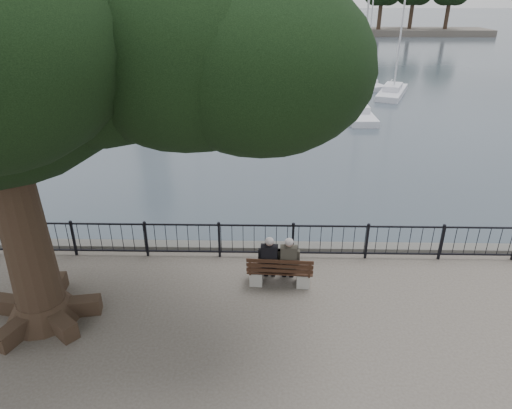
{
  "coord_description": "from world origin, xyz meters",
  "views": [
    {
      "loc": [
        0.22,
        -8.25,
        6.72
      ],
      "look_at": [
        0.0,
        2.5,
        1.6
      ],
      "focal_mm": 32.0,
      "sensor_mm": 36.0,
      "label": 1
    }
  ],
  "objects_px": {
    "tree": "(29,36)",
    "bench": "(280,274)",
    "person_left": "(269,261)",
    "person_right": "(288,262)",
    "lion_monument": "(281,40)"
  },
  "relations": [
    {
      "from": "lion_monument",
      "to": "person_right",
      "type": "bearing_deg",
      "value": -91.38
    },
    {
      "from": "person_left",
      "to": "lion_monument",
      "type": "relative_size",
      "value": 0.16
    },
    {
      "from": "person_left",
      "to": "person_right",
      "type": "relative_size",
      "value": 1.0
    },
    {
      "from": "person_left",
      "to": "lion_monument",
      "type": "distance_m",
      "value": 48.65
    },
    {
      "from": "person_right",
      "to": "tree",
      "type": "xyz_separation_m",
      "value": [
        -4.7,
        -1.3,
        5.34
      ]
    },
    {
      "from": "bench",
      "to": "lion_monument",
      "type": "height_order",
      "value": "lion_monument"
    },
    {
      "from": "bench",
      "to": "person_right",
      "type": "xyz_separation_m",
      "value": [
        0.21,
        0.08,
        0.33
      ]
    },
    {
      "from": "person_left",
      "to": "person_right",
      "type": "bearing_deg",
      "value": -3.29
    },
    {
      "from": "tree",
      "to": "bench",
      "type": "bearing_deg",
      "value": 15.19
    },
    {
      "from": "person_left",
      "to": "person_right",
      "type": "xyz_separation_m",
      "value": [
        0.47,
        -0.03,
        0.0
      ]
    },
    {
      "from": "tree",
      "to": "lion_monument",
      "type": "distance_m",
      "value": 50.52
    },
    {
      "from": "tree",
      "to": "lion_monument",
      "type": "relative_size",
      "value": 1.33
    },
    {
      "from": "person_left",
      "to": "tree",
      "type": "height_order",
      "value": "tree"
    },
    {
      "from": "tree",
      "to": "person_right",
      "type": "bearing_deg",
      "value": 15.46
    },
    {
      "from": "person_left",
      "to": "person_right",
      "type": "height_order",
      "value": "same"
    }
  ]
}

